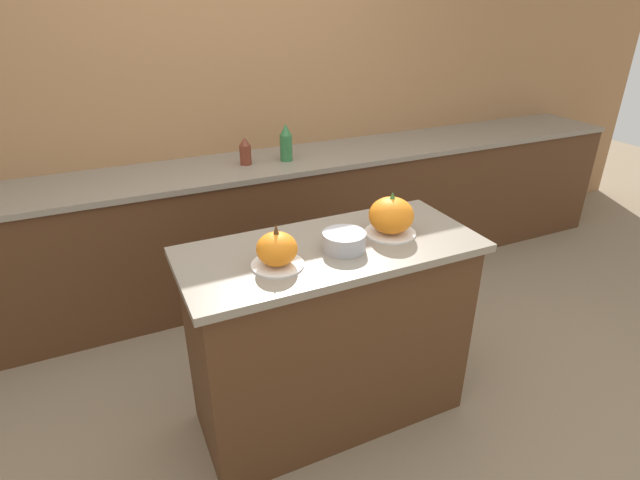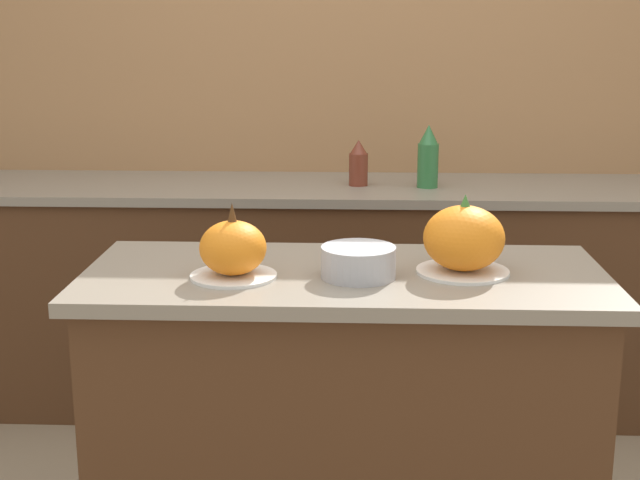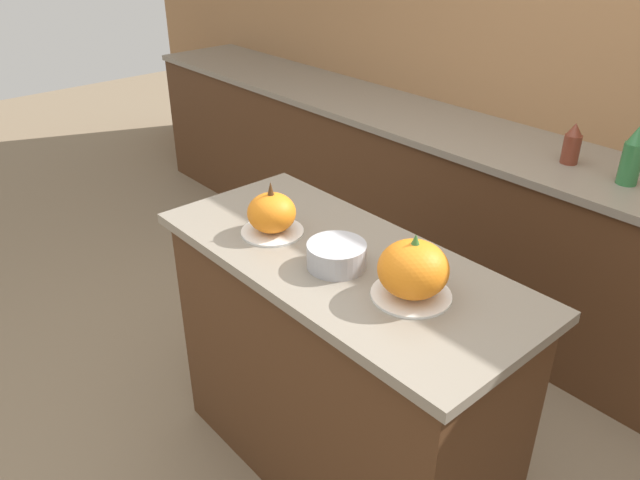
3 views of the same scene
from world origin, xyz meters
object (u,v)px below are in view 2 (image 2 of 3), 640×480
Objects in this scene: mixing_bowl at (358,262)px; bottle_short at (358,164)px; pumpkin_cake_right at (464,240)px; bottle_tall at (428,158)px; pumpkin_cake_left at (233,250)px.

bottle_short is at bearing 90.01° from mixing_bowl.
bottle_tall is (0.01, 1.27, 0.01)m from pumpkin_cake_right.
mixing_bowl is at bearing -168.20° from pumpkin_cake_right.
bottle_tall is 0.27m from bottle_short.
pumpkin_cake_left is 1.16× the size of mixing_bowl.
pumpkin_cake_right is 1.28× the size of bottle_short.
pumpkin_cake_right is 0.95× the size of bottle_tall.
pumpkin_cake_left is 0.92× the size of pumpkin_cake_right.
bottle_tall reaches higher than bottle_short.
pumpkin_cake_right reaches higher than bottle_short.
bottle_short is at bearing 77.64° from pumpkin_cake_left.
pumpkin_cake_right is at bearing -78.86° from bottle_short.
pumpkin_cake_left is 0.87× the size of bottle_tall.
pumpkin_cake_left is 1.40m from bottle_short.
bottle_short is (-0.26, 1.30, -0.02)m from pumpkin_cake_right.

